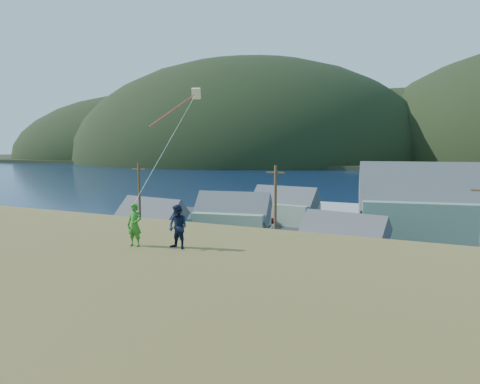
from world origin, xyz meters
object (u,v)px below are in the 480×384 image
Objects in this scene: wharf at (335,210)px; kite_flyer_green at (135,225)px; shed_white at (342,244)px; shed_palegreen_near at (232,217)px; shed_teal at (148,225)px; kite_flyer_navy at (178,227)px; shed_palegreen_far at (284,206)px.

wharf is 15.03× the size of kite_flyer_green.
kite_flyer_green reaches higher than shed_white.
kite_flyer_green reaches higher than shed_palegreen_near.
shed_teal is 32.19m from kite_flyer_navy.
kite_flyer_navy reaches higher than shed_palegreen_near.
shed_teal reaches higher than wharf.
shed_teal is 21.58m from shed_white.
shed_teal is 5.30× the size of kite_flyer_navy.
kite_flyer_green is 1.84m from kite_flyer_navy.
shed_palegreen_near is at bearing -95.83° from shed_palegreen_far.
wharf is 14.09m from shed_palegreen_far.
shed_teal is at bearing -136.44° from shed_palegreen_near.
kite_flyer_green is at bearing -80.44° from shed_palegreen_near.
shed_palegreen_near is at bearing 62.50° from shed_teal.
kite_flyer_navy reaches higher than shed_teal.
wharf is 2.58× the size of shed_palegreen_near.
kite_flyer_green reaches higher than shed_teal.
wharf is 58.90m from kite_flyer_green.
shed_white is 25.87m from kite_flyer_green.
shed_palegreen_near reaches higher than shed_white.
wharf is 34.17m from shed_white.
wharf is 36.10m from shed_teal.
kite_flyer_navy is at bearing -68.80° from shed_palegreen_far.
kite_flyer_navy is at bearing 6.54° from kite_flyer_green.
kite_flyer_navy is at bearing -83.67° from wharf.
shed_white is 4.97× the size of kite_flyer_navy.
wharf is at bearing 113.92° from shed_white.
wharf is at bearing 76.43° from shed_teal.
wharf is 3.03× the size of shed_white.
shed_palegreen_far is at bearing 112.37° from kite_flyer_navy.
shed_palegreen_far is 5.99× the size of kite_flyer_green.
shed_palegreen_far reaches higher than wharf.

